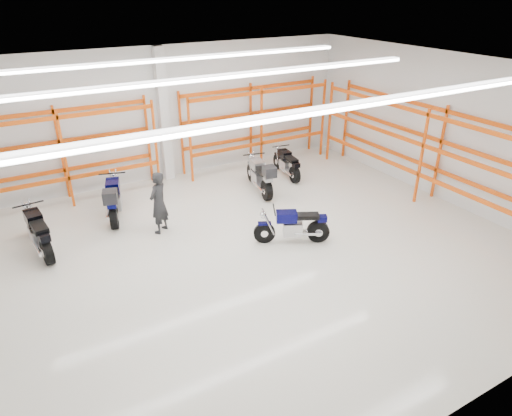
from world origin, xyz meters
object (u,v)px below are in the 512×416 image
motorcycle_main (295,226)px  standing_man (159,203)px  motorcycle_back_b (113,200)px  motorcycle_back_d (287,164)px  structural_column (164,116)px  motorcycle_back_a (39,234)px  motorcycle_back_c (261,176)px

motorcycle_main → standing_man: (-2.92, 2.35, 0.42)m
motorcycle_back_b → motorcycle_back_d: (6.20, 0.22, -0.14)m
motorcycle_main → structural_column: (-1.35, 6.01, 1.78)m
motorcycle_back_a → motorcycle_back_d: bearing=7.7°
motorcycle_back_a → motorcycle_back_c: size_ratio=0.97×
motorcycle_back_c → motorcycle_main: bearing=-104.5°
motorcycle_back_c → structural_column: size_ratio=0.52×
motorcycle_back_b → motorcycle_back_d: bearing=2.0°
motorcycle_back_c → structural_column: structural_column is taller
motorcycle_main → structural_column: size_ratio=0.42×
motorcycle_back_c → motorcycle_back_a: bearing=-176.9°
motorcycle_main → motorcycle_back_a: 6.62m
motorcycle_back_d → standing_man: size_ratio=1.14×
motorcycle_main → motorcycle_back_c: bearing=75.5°
motorcycle_main → structural_column: bearing=102.6°
structural_column → motorcycle_back_a: bearing=-145.7°
motorcycle_back_c → motorcycle_back_d: motorcycle_back_c is taller
motorcycle_back_c → motorcycle_back_d: (1.53, 0.75, -0.12)m
structural_column → motorcycle_back_b: bearing=-138.0°
motorcycle_main → motorcycle_back_c: (0.84, 3.24, 0.11)m
standing_man → structural_column: structural_column is taller
structural_column → motorcycle_back_d: bearing=-28.5°
motorcycle_back_c → standing_man: (-3.76, -0.88, 0.30)m
motorcycle_back_a → structural_column: (4.62, 3.14, 1.72)m
motorcycle_main → motorcycle_back_a: motorcycle_back_a is taller
motorcycle_back_c → structural_column: (-2.19, 2.77, 1.67)m
motorcycle_back_a → structural_column: bearing=34.3°
motorcycle_back_a → standing_man: size_ratio=1.29×
motorcycle_back_a → motorcycle_main: bearing=-25.6°
motorcycle_back_a → motorcycle_back_b: (2.14, 0.91, 0.07)m
standing_man → motorcycle_back_c: bearing=155.8°
standing_man → structural_column: bearing=-150.8°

